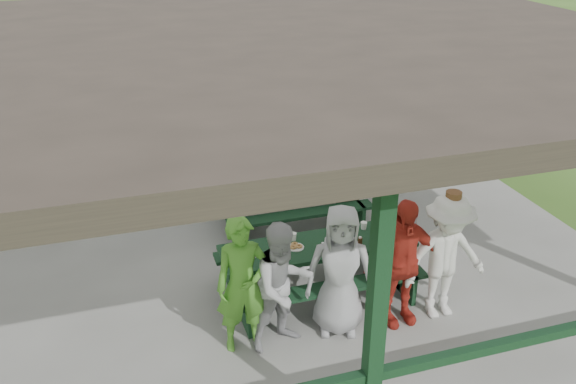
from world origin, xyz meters
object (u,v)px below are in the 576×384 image
object	(u,v)px
picnic_table_far	(291,197)
contestant_red	(401,263)
spectator_lblue	(222,171)
spectator_grey	(328,150)
contestant_grey_mid	(340,271)
spectator_blue	(129,161)
farm_trailer	(85,81)
contestant_green	(243,285)
pickup_truck	(296,73)
picnic_table_near	(317,262)
contestant_white_fedora	(446,257)
contestant_grey_left	(283,286)

from	to	relation	value
picnic_table_far	contestant_red	world-z (taller)	contestant_red
spectator_lblue	spectator_grey	bearing A→B (deg)	-164.83
contestant_grey_mid	spectator_blue	xyz separation A→B (m)	(-2.15, 4.11, 0.03)
spectator_grey	farm_trailer	xyz separation A→B (m)	(-4.09, 7.05, -0.25)
contestant_green	pickup_truck	size ratio (longest dim) A/B	0.28
picnic_table_far	pickup_truck	xyz separation A→B (m)	(2.19, 6.40, 0.27)
spectator_lblue	farm_trailer	size ratio (longest dim) A/B	0.39
contestant_red	spectator_grey	world-z (taller)	contestant_red
picnic_table_near	contestant_white_fedora	distance (m)	1.67
contestant_green	contestant_grey_left	size ratio (longest dim) A/B	1.06
contestant_green	spectator_grey	bearing A→B (deg)	61.02
picnic_table_far	spectator_grey	size ratio (longest dim) A/B	1.44
contestant_red	spectator_blue	distance (m)	5.10
contestant_red	pickup_truck	bearing A→B (deg)	77.80
contestant_green	farm_trailer	world-z (taller)	contestant_green
contestant_red	picnic_table_near	bearing A→B (deg)	128.74
pickup_truck	farm_trailer	distance (m)	5.51
farm_trailer	picnic_table_near	bearing A→B (deg)	-71.69
contestant_grey_left	contestant_red	world-z (taller)	contestant_red
contestant_white_fedora	spectator_grey	world-z (taller)	contestant_white_fedora
picnic_table_far	contestant_grey_left	bearing A→B (deg)	-109.43
picnic_table_far	contestant_grey_left	size ratio (longest dim) A/B	1.46
picnic_table_far	contestant_red	xyz separation A→B (m)	(0.48, -2.88, 0.38)
contestant_red	contestant_white_fedora	bearing A→B (deg)	-6.36
spectator_blue	picnic_table_far	bearing A→B (deg)	140.54
picnic_table_far	contestant_grey_left	xyz separation A→B (m)	(-1.01, -2.87, 0.34)
spectator_blue	pickup_truck	world-z (taller)	spectator_blue
pickup_truck	farm_trailer	world-z (taller)	pickup_truck
contestant_grey_mid	contestant_red	distance (m)	0.77
picnic_table_far	spectator_lblue	size ratio (longest dim) A/B	1.54
spectator_lblue	picnic_table_far	bearing A→B (deg)	153.09
pickup_truck	contestant_white_fedora	bearing A→B (deg)	155.84
contestant_grey_left	contestant_red	distance (m)	1.50
contestant_red	contestant_white_fedora	distance (m)	0.59
contestant_grey_mid	pickup_truck	distance (m)	9.55
contestant_red	farm_trailer	bearing A→B (deg)	106.46
picnic_table_near	contestant_white_fedora	bearing A→B (deg)	-34.60
spectator_lblue	spectator_grey	distance (m)	1.98
picnic_table_far	pickup_truck	world-z (taller)	pickup_truck
spectator_grey	pickup_truck	bearing A→B (deg)	-102.83
contestant_grey_left	pickup_truck	distance (m)	9.81
contestant_green	spectator_blue	bearing A→B (deg)	107.88
picnic_table_far	farm_trailer	bearing A→B (deg)	111.25
spectator_blue	contestant_grey_mid	bearing A→B (deg)	106.21
picnic_table_far	pickup_truck	size ratio (longest dim) A/B	0.39
picnic_table_near	spectator_grey	size ratio (longest dim) A/B	1.57
picnic_table_far	spectator_grey	world-z (taller)	spectator_grey
contestant_grey_mid	spectator_lblue	bearing A→B (deg)	119.28
picnic_table_far	farm_trailer	size ratio (longest dim) A/B	0.61
contestant_green	pickup_truck	xyz separation A→B (m)	(3.65, 9.19, -0.12)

